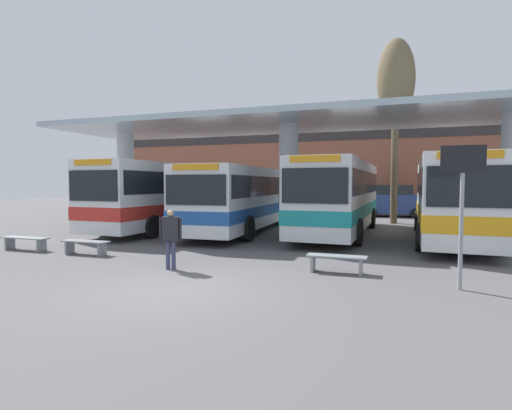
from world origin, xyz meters
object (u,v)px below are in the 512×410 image
Objects in this scene: waiting_bench_near_pillar at (337,260)px; info_sign_platform at (462,188)px; waiting_bench_mid_platform at (85,244)px; waiting_bench_far_platform at (25,240)px; transit_bus_right_bay at (340,194)px; pedestrian_waiting at (171,233)px; parked_car_street at (393,201)px; transit_bus_center_bay at (246,196)px; poplar_tree_behind_left at (396,83)px; transit_bus_left_bay at (169,193)px; transit_bus_far_right_bay at (451,196)px.

info_sign_platform is at bearing -15.83° from waiting_bench_near_pillar.
waiting_bench_far_platform is at bearing -180.00° from waiting_bench_mid_platform.
waiting_bench_near_pillar is 0.84× the size of waiting_bench_far_platform.
transit_bus_right_bay is 8.46m from waiting_bench_near_pillar.
waiting_bench_far_platform is 0.58× the size of info_sign_platform.
pedestrian_waiting is 21.32m from parked_car_street.
transit_bus_center_bay is 11.36m from poplar_tree_behind_left.
pedestrian_waiting is (-7.14, -0.28, -1.26)m from info_sign_platform.
transit_bus_left_bay reaches higher than info_sign_platform.
waiting_bench_far_platform is (-1.30, -7.41, -1.50)m from transit_bus_left_bay.
parked_car_street is at bearing -76.74° from transit_bus_far_right_bay.
info_sign_platform is 20.38m from parked_car_street.
waiting_bench_far_platform is 0.39× the size of parked_car_street.
transit_bus_right_bay is at bearing -4.65° from transit_bus_far_right_bay.
transit_bus_left_bay is 0.97× the size of transit_bus_right_bay.
transit_bus_right_bay reaches higher than transit_bus_left_bay.
pedestrian_waiting is 0.35× the size of parked_car_street.
waiting_bench_mid_platform is at bearing 50.35° from transit_bus_right_bay.
waiting_bench_near_pillar is at bearing 0.00° from waiting_bench_far_platform.
waiting_bench_mid_platform is at bearing 180.00° from waiting_bench_near_pillar.
poplar_tree_behind_left is (9.58, 14.39, 7.83)m from waiting_bench_mid_platform.
transit_bus_far_right_bay is at bearing 84.70° from info_sign_platform.
transit_bus_left_bay is 3.41× the size of info_sign_platform.
transit_bus_left_bay is 14.85m from info_sign_platform.
poplar_tree_behind_left is at bearing 95.43° from info_sign_platform.
transit_bus_center_bay is at bearing 124.60° from waiting_bench_near_pillar.
transit_bus_right_bay is 12.96m from waiting_bench_far_platform.
parked_car_street is (1.27, 19.49, 0.75)m from waiting_bench_near_pillar.
waiting_bench_near_pillar is at bearing 0.00° from waiting_bench_mid_platform.
waiting_bench_mid_platform is 0.35× the size of parked_car_street.
pedestrian_waiting is at bearing -9.37° from waiting_bench_far_platform.
pedestrian_waiting is (5.23, -8.49, -0.85)m from transit_bus_left_bay.
info_sign_platform is 7.25m from pedestrian_waiting.
info_sign_platform is (3.79, -9.06, 0.40)m from transit_bus_right_bay.
poplar_tree_behind_left is at bearing -93.19° from parked_car_street.
transit_bus_right_bay reaches higher than waiting_bench_mid_platform.
parked_car_street is (9.49, 19.49, 0.75)m from waiting_bench_mid_platform.
transit_bus_left_bay is 0.91× the size of transit_bus_center_bay.
pedestrian_waiting is at bearing 95.17° from transit_bus_center_bay.
transit_bus_right_bay is at bearing -173.14° from transit_bus_left_bay.
waiting_bench_mid_platform is at bearing 138.88° from pedestrian_waiting.
waiting_bench_far_platform is (-2.64, -0.00, 0.01)m from waiting_bench_mid_platform.
transit_bus_far_right_bay is 7.21× the size of waiting_bench_near_pillar.
transit_bus_right_bay is at bearing 178.82° from transit_bus_center_bay.
poplar_tree_behind_left reaches higher than transit_bus_left_bay.
waiting_bench_near_pillar is at bearing 143.37° from transit_bus_left_bay.
waiting_bench_far_platform is at bearing 41.47° from transit_bus_right_bay.
transit_bus_center_bay is 7.65× the size of waiting_bench_near_pillar.
info_sign_platform is at bearing -4.12° from waiting_bench_mid_platform.
transit_bus_right_bay is 6.73× the size of waiting_bench_mid_platform.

